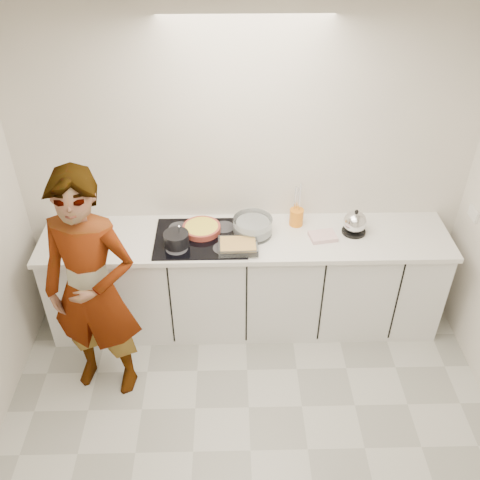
{
  "coord_description": "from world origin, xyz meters",
  "views": [
    {
      "loc": [
        -0.12,
        -2.12,
        3.39
      ],
      "look_at": [
        -0.05,
        1.05,
        1.05
      ],
      "focal_mm": 40.0,
      "sensor_mm": 36.0,
      "label": 1
    }
  ],
  "objects_px": {
    "tart_dish": "(202,228)",
    "cook": "(92,290)",
    "kettle": "(355,223)",
    "baking_dish": "(238,246)",
    "hob": "(201,238)",
    "saucepan": "(176,239)",
    "mixing_bowl": "(253,227)",
    "utensil_crock": "(296,217)"
  },
  "relations": [
    {
      "from": "utensil_crock",
      "to": "saucepan",
      "type": "bearing_deg",
      "value": -163.68
    },
    {
      "from": "kettle",
      "to": "utensil_crock",
      "type": "xyz_separation_m",
      "value": [
        -0.45,
        0.13,
        -0.02
      ]
    },
    {
      "from": "saucepan",
      "to": "cook",
      "type": "bearing_deg",
      "value": -136.7
    },
    {
      "from": "utensil_crock",
      "to": "baking_dish",
      "type": "bearing_deg",
      "value": -144.53
    },
    {
      "from": "baking_dish",
      "to": "kettle",
      "type": "height_order",
      "value": "kettle"
    },
    {
      "from": "saucepan",
      "to": "mixing_bowl",
      "type": "height_order",
      "value": "saucepan"
    },
    {
      "from": "tart_dish",
      "to": "saucepan",
      "type": "distance_m",
      "value": 0.26
    },
    {
      "from": "mixing_bowl",
      "to": "kettle",
      "type": "height_order",
      "value": "kettle"
    },
    {
      "from": "hob",
      "to": "saucepan",
      "type": "distance_m",
      "value": 0.21
    },
    {
      "from": "mixing_bowl",
      "to": "cook",
      "type": "distance_m",
      "value": 1.31
    },
    {
      "from": "mixing_bowl",
      "to": "cook",
      "type": "xyz_separation_m",
      "value": [
        -1.13,
        -0.66,
        -0.05
      ]
    },
    {
      "from": "tart_dish",
      "to": "baking_dish",
      "type": "height_order",
      "value": "baking_dish"
    },
    {
      "from": "hob",
      "to": "baking_dish",
      "type": "xyz_separation_m",
      "value": [
        0.29,
        -0.16,
        0.04
      ]
    },
    {
      "from": "baking_dish",
      "to": "cook",
      "type": "xyz_separation_m",
      "value": [
        -1.01,
        -0.45,
        -0.03
      ]
    },
    {
      "from": "hob",
      "to": "kettle",
      "type": "relative_size",
      "value": 3.35
    },
    {
      "from": "hob",
      "to": "cook",
      "type": "height_order",
      "value": "cook"
    },
    {
      "from": "kettle",
      "to": "utensil_crock",
      "type": "height_order",
      "value": "kettle"
    },
    {
      "from": "saucepan",
      "to": "kettle",
      "type": "height_order",
      "value": "kettle"
    },
    {
      "from": "kettle",
      "to": "cook",
      "type": "relative_size",
      "value": 0.12
    },
    {
      "from": "mixing_bowl",
      "to": "cook",
      "type": "height_order",
      "value": "cook"
    },
    {
      "from": "mixing_bowl",
      "to": "cook",
      "type": "bearing_deg",
      "value": -149.59
    },
    {
      "from": "mixing_bowl",
      "to": "cook",
      "type": "relative_size",
      "value": 0.22
    },
    {
      "from": "tart_dish",
      "to": "saucepan",
      "type": "xyz_separation_m",
      "value": [
        -0.18,
        -0.18,
        0.03
      ]
    },
    {
      "from": "hob",
      "to": "cook",
      "type": "bearing_deg",
      "value": -140.22
    },
    {
      "from": "mixing_bowl",
      "to": "kettle",
      "type": "distance_m",
      "value": 0.8
    },
    {
      "from": "baking_dish",
      "to": "cook",
      "type": "bearing_deg",
      "value": -156.07
    },
    {
      "from": "tart_dish",
      "to": "cook",
      "type": "bearing_deg",
      "value": -136.52
    },
    {
      "from": "tart_dish",
      "to": "kettle",
      "type": "bearing_deg",
      "value": -1.23
    },
    {
      "from": "kettle",
      "to": "cook",
      "type": "bearing_deg",
      "value": -161.06
    },
    {
      "from": "tart_dish",
      "to": "mixing_bowl",
      "type": "distance_m",
      "value": 0.41
    },
    {
      "from": "saucepan",
      "to": "cook",
      "type": "distance_m",
      "value": 0.75
    },
    {
      "from": "hob",
      "to": "kettle",
      "type": "height_order",
      "value": "kettle"
    },
    {
      "from": "kettle",
      "to": "cook",
      "type": "xyz_separation_m",
      "value": [
        -1.94,
        -0.66,
        -0.07
      ]
    },
    {
      "from": "hob",
      "to": "baking_dish",
      "type": "bearing_deg",
      "value": -28.59
    },
    {
      "from": "hob",
      "to": "utensil_crock",
      "type": "xyz_separation_m",
      "value": [
        0.76,
        0.19,
        0.06
      ]
    },
    {
      "from": "hob",
      "to": "kettle",
      "type": "distance_m",
      "value": 1.22
    },
    {
      "from": "tart_dish",
      "to": "cook",
      "type": "xyz_separation_m",
      "value": [
        -0.73,
        -0.69,
        -0.02
      ]
    },
    {
      "from": "saucepan",
      "to": "utensil_crock",
      "type": "height_order",
      "value": "saucepan"
    },
    {
      "from": "mixing_bowl",
      "to": "utensil_crock",
      "type": "distance_m",
      "value": 0.38
    },
    {
      "from": "saucepan",
      "to": "cook",
      "type": "xyz_separation_m",
      "value": [
        -0.54,
        -0.51,
        -0.05
      ]
    },
    {
      "from": "baking_dish",
      "to": "cook",
      "type": "distance_m",
      "value": 1.11
    },
    {
      "from": "mixing_bowl",
      "to": "utensil_crock",
      "type": "bearing_deg",
      "value": 19.27
    }
  ]
}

